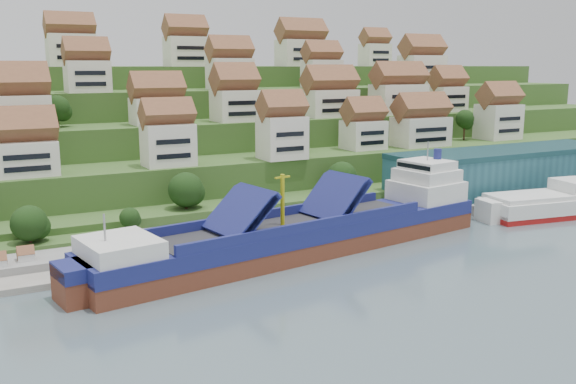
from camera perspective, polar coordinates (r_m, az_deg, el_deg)
ground at (r=114.36m, az=6.55°, el=-4.81°), size 300.00×300.00×0.00m
quay at (r=137.29m, az=9.94°, el=-1.72°), size 180.00×14.00×2.20m
hillside at (r=204.89m, az=-9.98°, el=5.24°), size 260.00×128.00×31.00m
hillside_village at (r=164.39m, az=-4.78°, el=8.69°), size 159.43×64.98×28.45m
hillside_trees at (r=145.47m, az=-4.67°, el=5.00°), size 138.70×62.59×30.80m
warehouse at (r=158.88m, az=18.75°, el=1.85°), size 60.00×15.00×10.00m
flagpole at (r=131.12m, az=10.70°, el=0.23°), size 1.28×0.16×8.00m
cargo_ship at (r=109.86m, az=2.05°, el=-3.68°), size 76.46×23.07×16.73m
second_ship at (r=146.39m, az=22.23°, el=-1.05°), size 29.08×14.25×8.09m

